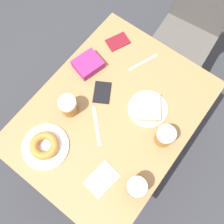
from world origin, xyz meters
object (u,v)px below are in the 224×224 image
napkin_folded (102,179)px  passport_near_edge (102,92)px  beer_mug_center (136,187)px  knife (97,125)px  chair (191,26)px  passport_far_edge (118,42)px  fork (143,62)px  plate_with_donut (45,146)px  beer_mug_right (68,106)px  blue_pouch (88,64)px  beer_mug_left (165,136)px  plate_with_cake (148,108)px

napkin_folded → passport_near_edge: (-0.28, 0.36, 0.00)m
beer_mug_center → knife: 0.36m
chair → passport_far_edge: 0.61m
napkin_folded → fork: (-0.21, 0.64, -0.00)m
fork → passport_near_edge: size_ratio=1.17×
plate_with_donut → beer_mug_right: size_ratio=2.06×
napkin_folded → blue_pouch: bearing=135.1°
beer_mug_left → knife: bearing=-154.7°
beer_mug_right → passport_near_edge: bearing=68.0°
beer_mug_right → blue_pouch: beer_mug_right is taller
plate_with_cake → passport_far_edge: size_ratio=1.37×
beer_mug_center → blue_pouch: (-0.59, 0.37, -0.03)m
napkin_folded → fork: bearing=108.0°
knife → chair: bearing=88.2°
fork → passport_far_edge: 0.20m
chair → passport_near_edge: size_ratio=5.81×
fork → passport_far_edge: passport_far_edge is taller
plate_with_cake → plate_with_donut: size_ratio=0.88×
beer_mug_left → beer_mug_center: bearing=-84.5°
beer_mug_right → blue_pouch: bearing=108.7°
chair → plate_with_cake: 0.80m
napkin_folded → passport_near_edge: 0.45m
beer_mug_left → beer_mug_center: same height
passport_far_edge → fork: bearing=-7.1°
fork → plate_with_donut: bearing=-99.2°
plate_with_cake → beer_mug_left: (0.15, -0.09, 0.04)m
beer_mug_center → beer_mug_left: bearing=95.5°
chair → beer_mug_left: 0.93m
beer_mug_right → passport_near_edge: beer_mug_right is taller
plate_with_donut → knife: size_ratio=1.41×
plate_with_donut → beer_mug_right: 0.23m
fork → blue_pouch: blue_pouch is taller
passport_far_edge → beer_mug_right: bearing=-83.8°
napkin_folded → passport_far_edge: (-0.40, 0.67, 0.00)m
knife → passport_near_edge: size_ratio=1.08×
knife → passport_near_edge: bearing=119.3°
plate_with_cake → passport_far_edge: plate_with_cake is taller
passport_near_edge → passport_far_edge: (-0.13, 0.31, 0.00)m
beer_mug_right → knife: size_ratio=0.68×
passport_near_edge → knife: bearing=-60.7°
plate_with_cake → napkin_folded: size_ratio=1.29×
beer_mug_right → fork: 0.49m
chair → napkin_folded: 1.21m
beer_mug_left → passport_far_edge: beer_mug_left is taller
beer_mug_right → napkin_folded: (0.35, -0.18, -0.05)m
beer_mug_left → knife: size_ratio=0.68×
blue_pouch → plate_with_donut: bearing=-76.3°
beer_mug_left → blue_pouch: 0.57m
beer_mug_left → fork: (-0.33, 0.30, -0.06)m
plate_with_donut → plate_with_cake: bearing=58.4°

